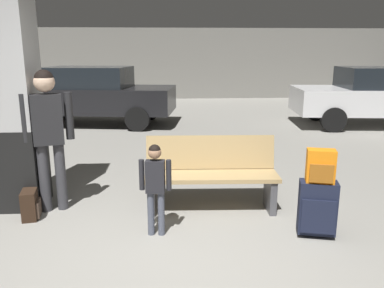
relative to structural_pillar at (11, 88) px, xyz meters
name	(u,v)px	position (x,y,z in m)	size (l,w,h in m)	color
ground_plane	(171,157)	(1.88, 2.36, -1.53)	(18.00, 18.00, 0.10)	gray
garage_back_wall	(169,64)	(1.88, 11.22, -0.08)	(18.00, 0.12, 2.80)	slate
structural_pillar	(11,88)	(0.00, 0.00, 0.00)	(0.57, 0.57, 2.98)	black
bench	(211,174)	(2.37, -0.23, -1.03)	(1.62, 0.58, 0.89)	tan
suitcase	(317,208)	(3.39, -1.05, -1.16)	(0.42, 0.30, 0.60)	#191E33
backpack_bright	(321,166)	(3.39, -1.05, -0.71)	(0.31, 0.25, 0.34)	orange
child	(155,180)	(1.71, -0.91, -0.87)	(0.33, 0.21, 0.99)	#4C5160
adult	(48,126)	(0.44, -0.17, -0.42)	(0.56, 0.29, 1.70)	#38383D
backpack_dark_floor	(30,205)	(0.24, -0.42, -1.31)	(0.23, 0.30, 0.34)	black
parked_car_far	(93,94)	(-0.13, 5.59, -0.67)	(4.29, 2.24, 1.51)	black
parked_car_side	(378,95)	(7.22, 4.91, -0.67)	(4.25, 2.11, 1.51)	silver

